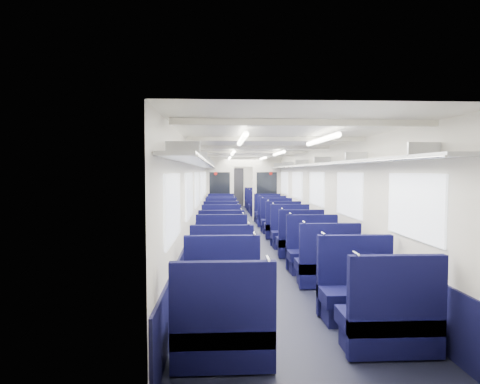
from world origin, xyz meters
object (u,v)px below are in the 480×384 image
Objects in this scene: seat_0 at (223,333)px; seat_23 at (259,206)px; seat_17 at (271,217)px; seat_22 at (221,206)px; seat_7 at (313,254)px; seat_14 at (221,222)px; seat_11 at (291,234)px; seat_27 at (254,202)px; seat_10 at (221,235)px; seat_2 at (222,294)px; end_door at (236,187)px; seat_21 at (261,208)px; seat_13 at (282,227)px; seat_15 at (277,222)px; seat_8 at (221,243)px; seat_16 at (221,218)px; seat_1 at (390,322)px; seat_20 at (221,208)px; seat_6 at (222,254)px; bulkhead at (243,187)px; seat_26 at (221,202)px; seat_12 at (221,227)px; seat_3 at (358,294)px; seat_24 at (221,204)px; seat_5 at (327,267)px; seat_25 at (256,204)px; seat_18 at (221,213)px; seat_19 at (268,214)px; seat_9 at (300,242)px.

seat_0 and seat_23 have the same top height.
seat_0 is at bearing -100.09° from seat_17.
seat_22 is at bearing 178.77° from seat_23.
seat_14 is (-1.66, 4.74, 0.00)m from seat_7.
seat_11 and seat_27 have the same top height.
seat_2 is at bearing -90.00° from seat_10.
seat_21 is (0.83, -4.87, -0.67)m from end_door.
seat_13 and seat_15 have the same top height.
seat_8 is 4.57m from seat_16.
seat_8 is (-1.66, 4.43, 0.00)m from seat_1.
seat_20 is (-0.83, -4.90, -0.67)m from end_door.
seat_6 is at bearing -110.24° from seat_15.
bulkhead is at bearing -108.10° from seat_23.
seat_26 is (0.00, 12.46, 0.00)m from seat_6.
seat_12 is at bearing -90.00° from seat_22.
seat_22 is at bearing 90.00° from seat_6.
seat_3 is 15.00m from seat_26.
end_door is at bearing 92.93° from seat_3.
seat_22 is at bearing -90.00° from seat_24.
seat_21 is (0.00, 9.94, 0.00)m from seat_5.
seat_20 is 2.87m from seat_25.
seat_22 is at bearing 144.27° from seat_21.
seat_5 is at bearing -82.35° from seat_24.
seat_25 is (1.66, 11.19, 0.00)m from seat_6.
end_door reaches higher than seat_18.
seat_5 is 6.91m from seat_16.
seat_13 is 1.00× the size of seat_19.
end_door is 6.91m from seat_18.
seat_17 and seat_18 have the same top height.
end_door is at bearing 84.80° from seat_14.
seat_13 is 1.00× the size of seat_22.
seat_0 is 1.00× the size of seat_26.
seat_13 is at bearing -35.68° from seat_14.
bulkhead is 11.11m from seat_0.
seat_14 and seat_24 have the same top height.
seat_12 is (0.00, 5.92, 0.00)m from seat_2.
seat_0 and seat_17 have the same top height.
seat_20 is (0.00, 7.77, 0.00)m from seat_8.
seat_2 is 7.01m from seat_14.
seat_11 is 1.00× the size of seat_13.
seat_12 and seat_15 have the same top height.
end_door is 14.85m from seat_5.
seat_0 is 1.00× the size of seat_24.
seat_10 is at bearing -98.86° from bulkhead.
bulkhead reaches higher than seat_17.
seat_12 is at bearing -90.00° from seat_14.
seat_7 and seat_19 have the same top height.
seat_9 is at bearing 70.30° from seat_0.
seat_16 is at bearing 103.90° from seat_5.
seat_1 is 1.00× the size of seat_18.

